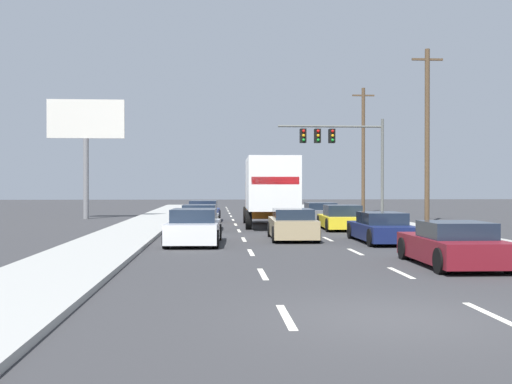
# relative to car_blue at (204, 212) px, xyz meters

# --- Properties ---
(ground_plane) EXTENTS (140.00, 140.00, 0.00)m
(ground_plane) POSITION_rel_car_blue_xyz_m (3.54, -3.54, -0.58)
(ground_plane) COLOR #333335
(sidewalk_right) EXTENTS (2.85, 80.00, 0.14)m
(sidewalk_right) POSITION_rel_car_blue_xyz_m (10.22, -8.54, -0.51)
(sidewalk_right) COLOR #9E9E99
(sidewalk_right) RESTS_ON ground_plane
(sidewalk_left) EXTENTS (2.85, 80.00, 0.14)m
(sidewalk_left) POSITION_rel_car_blue_xyz_m (-3.14, -8.54, -0.51)
(sidewalk_left) COLOR #9E9E99
(sidewalk_left) RESTS_ON ground_plane
(lane_markings) EXTENTS (3.54, 62.00, 0.01)m
(lane_markings) POSITION_rel_car_blue_xyz_m (3.54, -3.32, -0.58)
(lane_markings) COLOR silver
(lane_markings) RESTS_ON ground_plane
(car_blue) EXTENTS (2.08, 4.45, 1.28)m
(car_blue) POSITION_rel_car_blue_xyz_m (0.00, 0.00, 0.00)
(car_blue) COLOR #1E389E
(car_blue) RESTS_ON ground_plane
(car_silver) EXTENTS (1.98, 4.06, 1.25)m
(car_silver) POSITION_rel_car_blue_xyz_m (-0.05, -7.92, -0.01)
(car_silver) COLOR #B7BABF
(car_silver) RESTS_ON ground_plane
(car_white) EXTENTS (2.06, 4.48, 1.30)m
(car_white) POSITION_rel_car_blue_xyz_m (-0.08, -15.24, 0.02)
(car_white) COLOR white
(car_white) RESTS_ON ground_plane
(box_truck) EXTENTS (2.85, 8.34, 3.60)m
(box_truck) POSITION_rel_car_blue_xyz_m (3.60, -5.30, 1.46)
(box_truck) COLOR white
(box_truck) RESTS_ON ground_plane
(car_tan) EXTENTS (1.91, 4.14, 1.24)m
(car_tan) POSITION_rel_car_blue_xyz_m (3.77, -13.55, 0.00)
(car_tan) COLOR tan
(car_tan) RESTS_ON ground_plane
(car_gray) EXTENTS (2.03, 4.47, 1.18)m
(car_gray) POSITION_rel_car_blue_xyz_m (6.94, -1.42, -0.03)
(car_gray) COLOR slate
(car_gray) RESTS_ON ground_plane
(car_yellow) EXTENTS (2.08, 4.23, 1.23)m
(car_yellow) POSITION_rel_car_blue_xyz_m (6.91, -7.92, -0.03)
(car_yellow) COLOR yellow
(car_yellow) RESTS_ON ground_plane
(car_navy) EXTENTS (1.85, 4.59, 1.15)m
(car_navy) POSITION_rel_car_blue_xyz_m (7.01, -14.96, -0.05)
(car_navy) COLOR #141E4C
(car_navy) RESTS_ON ground_plane
(car_maroon) EXTENTS (1.99, 4.24, 1.19)m
(car_maroon) POSITION_rel_car_blue_xyz_m (7.02, -22.12, -0.04)
(car_maroon) COLOR maroon
(car_maroon) RESTS_ON ground_plane
(traffic_signal_mast) EXTENTS (7.28, 0.69, 6.76)m
(traffic_signal_mast) POSITION_rel_car_blue_xyz_m (8.83, 3.81, 4.55)
(traffic_signal_mast) COLOR #595B56
(traffic_signal_mast) RESTS_ON ground_plane
(utility_pole_mid) EXTENTS (1.80, 0.28, 10.01)m
(utility_pole_mid) POSITION_rel_car_blue_xyz_m (12.83, -3.21, 4.56)
(utility_pole_mid) COLOR brown
(utility_pole_mid) RESTS_ON ground_plane
(utility_pole_far) EXTENTS (1.80, 0.28, 10.09)m
(utility_pole_far) POSITION_rel_car_blue_xyz_m (12.64, 11.53, 4.60)
(utility_pole_far) COLOR brown
(utility_pole_far) RESTS_ON ground_plane
(roadside_billboard) EXTENTS (5.04, 0.36, 7.88)m
(roadside_billboard) POSITION_rel_car_blue_xyz_m (-7.81, 3.59, 5.18)
(roadside_billboard) COLOR slate
(roadside_billboard) RESTS_ON ground_plane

